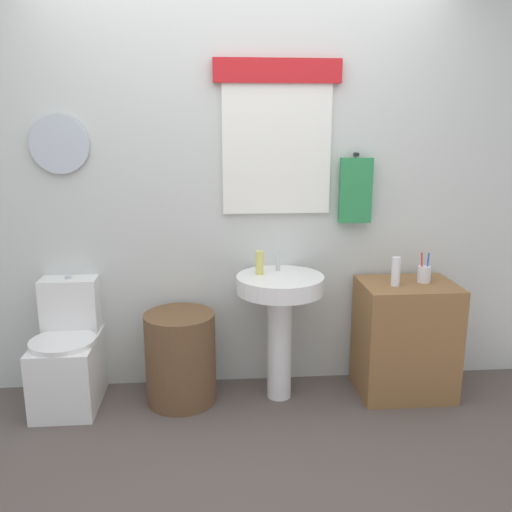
# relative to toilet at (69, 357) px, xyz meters

# --- Properties ---
(ground_plane) EXTENTS (8.00, 8.00, 0.00)m
(ground_plane) POSITION_rel_toilet_xyz_m (1.05, -0.88, -0.30)
(ground_plane) COLOR #564C47
(back_wall) EXTENTS (4.40, 0.18, 2.60)m
(back_wall) POSITION_rel_toilet_xyz_m (1.06, 0.27, 1.01)
(back_wall) COLOR silver
(back_wall) RESTS_ON ground_plane
(toilet) EXTENTS (0.38, 0.51, 0.77)m
(toilet) POSITION_rel_toilet_xyz_m (0.00, 0.00, 0.00)
(toilet) COLOR white
(toilet) RESTS_ON ground_plane
(laundry_hamper) EXTENTS (0.43, 0.43, 0.56)m
(laundry_hamper) POSITION_rel_toilet_xyz_m (0.68, -0.03, -0.01)
(laundry_hamper) COLOR brown
(laundry_hamper) RESTS_ON ground_plane
(pedestal_sink) EXTENTS (0.53, 0.53, 0.79)m
(pedestal_sink) POSITION_rel_toilet_xyz_m (1.28, -0.03, 0.30)
(pedestal_sink) COLOR white
(pedestal_sink) RESTS_ON ground_plane
(faucet) EXTENTS (0.03, 0.03, 0.10)m
(faucet) POSITION_rel_toilet_xyz_m (1.28, 0.09, 0.54)
(faucet) COLOR silver
(faucet) RESTS_ON pedestal_sink
(wooden_cabinet) EXTENTS (0.57, 0.44, 0.72)m
(wooden_cabinet) POSITION_rel_toilet_xyz_m (2.08, -0.03, 0.06)
(wooden_cabinet) COLOR olive
(wooden_cabinet) RESTS_ON ground_plane
(soap_bottle) EXTENTS (0.05, 0.05, 0.14)m
(soap_bottle) POSITION_rel_toilet_xyz_m (1.16, 0.02, 0.56)
(soap_bottle) COLOR #DBD166
(soap_bottle) RESTS_ON pedestal_sink
(lotion_bottle) EXTENTS (0.05, 0.05, 0.18)m
(lotion_bottle) POSITION_rel_toilet_xyz_m (1.98, -0.07, 0.51)
(lotion_bottle) COLOR white
(lotion_bottle) RESTS_ON wooden_cabinet
(toothbrush_cup) EXTENTS (0.08, 0.08, 0.19)m
(toothbrush_cup) POSITION_rel_toilet_xyz_m (2.18, -0.01, 0.48)
(toothbrush_cup) COLOR silver
(toothbrush_cup) RESTS_ON wooden_cabinet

